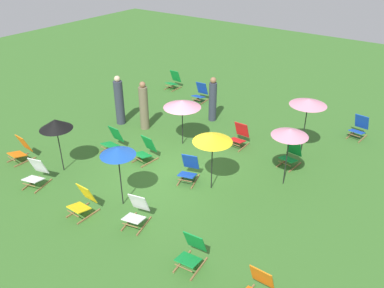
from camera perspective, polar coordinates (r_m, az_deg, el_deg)
The scene contains 24 objects.
ground_plane at distance 12.12m, azimuth -3.31°, elevation -4.31°, with size 40.00×40.00×0.00m, color #386B28.
deckchair_0 at distance 12.68m, azimuth -6.72°, elevation -0.90°, with size 0.55×0.80×0.83m.
deckchair_1 at distance 11.62m, azimuth -0.45°, elevation -3.69°, with size 0.68×0.87×0.83m.
deckchair_2 at distance 8.40m, azimuth 9.54°, elevation -19.94°, with size 0.48×0.76×0.83m.
deckchair_3 at distance 18.53m, azimuth -2.69°, elevation 9.18°, with size 0.48×0.76×0.83m.
deckchair_4 at distance 13.76m, azimuth -23.60°, elevation -0.77°, with size 0.52×0.79×0.83m.
deckchair_5 at distance 8.97m, azimuth -0.04°, elevation -15.40°, with size 0.55×0.80×0.83m.
deckchair_6 at distance 10.12m, azimuth -8.05°, elevation -9.70°, with size 0.64×0.85×0.83m.
deckchair_7 at distance 15.23m, azimuth 23.11°, elevation 2.20°, with size 0.56×0.81×0.83m.
deckchair_8 at distance 10.73m, azimuth -15.54°, elevation -8.06°, with size 0.49×0.77×0.83m.
deckchair_9 at distance 17.04m, azimuth 1.20°, elevation 7.39°, with size 0.53×0.79×0.83m.
deckchair_10 at distance 12.74m, azimuth 14.19°, elevation -1.50°, with size 0.56×0.81×0.83m.
deckchair_11 at distance 13.55m, azimuth 6.92°, elevation 1.17°, with size 0.48×0.76×0.83m.
deckchair_12 at distance 13.44m, azimuth -11.37°, elevation 0.53°, with size 0.51×0.78×0.83m.
deckchair_13 at distance 12.30m, azimuth -21.69°, elevation -4.01°, with size 0.66×0.86×0.83m.
umbrella_0 at distance 11.12m, azimuth 14.06°, elevation 1.63°, with size 1.03×1.03×1.81m.
umbrella_1 at distance 10.13m, azimuth -10.76°, elevation -1.06°, with size 0.93×0.93×1.78m.
umbrella_2 at distance 13.08m, azimuth -1.44°, elevation 5.84°, with size 1.27×1.27×1.63m.
umbrella_3 at distance 12.17m, azimuth -19.22°, elevation 2.72°, with size 0.97×0.97×1.75m.
umbrella_4 at distance 10.63m, azimuth 3.02°, elevation 0.87°, with size 1.10×1.10×1.76m.
umbrella_5 at distance 12.74m, azimuth 16.55°, elevation 5.84°, with size 1.16×1.16×2.00m.
person_0 at distance 15.08m, azimuth -10.52°, elevation 6.09°, with size 0.47×0.47×1.90m.
person_1 at distance 15.13m, azimuth 3.03°, elevation 6.40°, with size 0.38×0.38×1.75m.
person_2 at distance 14.55m, azimuth -7.01°, elevation 5.38°, with size 0.46×0.46×1.84m.
Camera 1 is at (6.45, -7.81, 6.65)m, focal length 36.71 mm.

